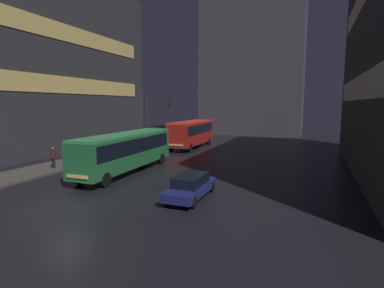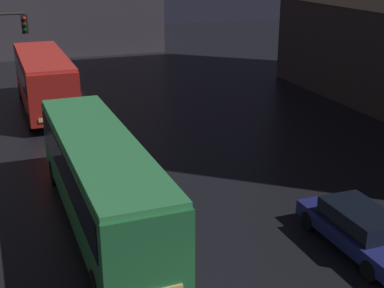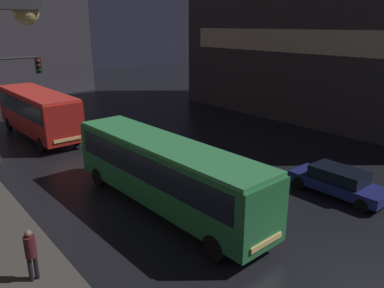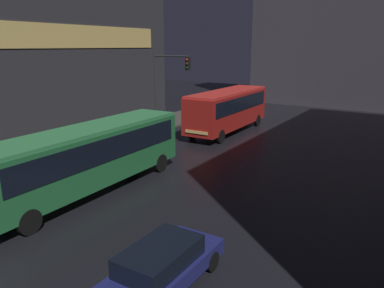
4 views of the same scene
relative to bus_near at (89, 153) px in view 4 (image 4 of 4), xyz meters
name	(u,v)px [view 4 (image 4 of 4)]	position (x,y,z in m)	size (l,w,h in m)	color
sidewalk_left	(31,160)	(-7.04, 1.59, -1.90)	(4.00, 48.00, 0.15)	#47423D
building_far_backdrop	(343,1)	(3.07, 38.04, 10.04)	(18.07, 12.00, 24.03)	#423D47
bus_near	(89,153)	(0.00, 0.00, 0.00)	(2.67, 11.37, 3.20)	#236B38
bus_far	(228,107)	(-0.42, 15.16, 0.11)	(2.80, 9.99, 3.38)	#AD1E19
car_taxi	(160,267)	(7.33, -4.22, -1.25)	(1.84, 4.66, 1.38)	navy
traffic_light_main	(167,81)	(-3.27, 10.76, 2.37)	(3.14, 0.35, 6.45)	#2D2D2D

